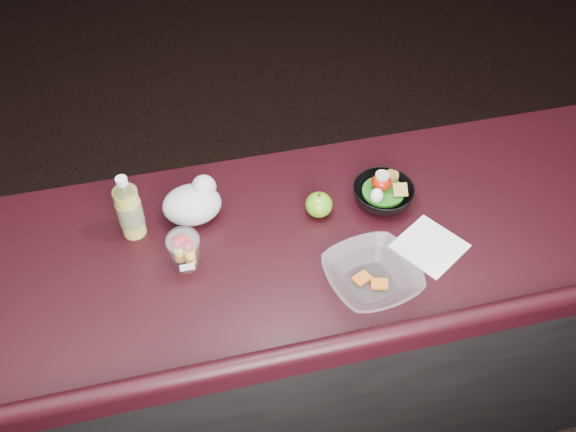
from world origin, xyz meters
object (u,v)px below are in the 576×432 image
at_px(lemonade_bottle, 129,210).
at_px(takeout_bowl, 372,276).
at_px(fruit_cup, 184,249).
at_px(green_apple, 319,205).
at_px(snack_bowl, 383,193).

bearing_deg(lemonade_bottle, takeout_bowl, -28.83).
distance_m(fruit_cup, takeout_bowl, 0.48).
height_order(lemonade_bottle, green_apple, lemonade_bottle).
xyz_separation_m(fruit_cup, green_apple, (0.39, 0.10, -0.03)).
relative_size(snack_bowl, takeout_bowl, 0.84).
distance_m(lemonade_bottle, snack_bowl, 0.70).
height_order(green_apple, snack_bowl, snack_bowl).
xyz_separation_m(green_apple, takeout_bowl, (0.07, -0.27, -0.01)).
bearing_deg(green_apple, fruit_cup, -165.79).
bearing_deg(takeout_bowl, fruit_cup, 159.44).
height_order(fruit_cup, green_apple, fruit_cup).
bearing_deg(takeout_bowl, lemonade_bottle, 151.17).
bearing_deg(fruit_cup, lemonade_bottle, 130.15).
xyz_separation_m(lemonade_bottle, snack_bowl, (0.70, -0.05, -0.05)).
relative_size(fruit_cup, green_apple, 1.57).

